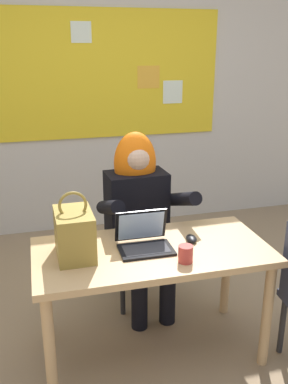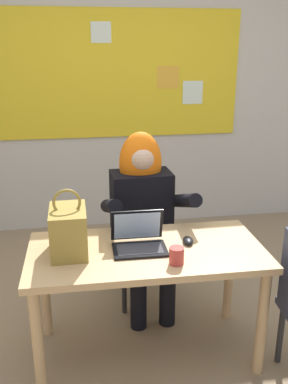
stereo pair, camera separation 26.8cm
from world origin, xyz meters
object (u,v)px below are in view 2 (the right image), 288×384
(laptop, at_px, (139,240))
(coffee_mug, at_px, (177,256))
(person_costumed, at_px, (144,207))
(computer_mouse, at_px, (188,241))
(handbag, at_px, (69,230))
(desk_main, at_px, (146,264))
(chair_at_desk, at_px, (140,231))

(laptop, bearing_deg, coffee_mug, -52.17)
(person_costumed, bearing_deg, computer_mouse, 16.05)
(computer_mouse, distance_m, handbag, 0.70)
(handbag, distance_m, coffee_mug, 0.62)
(desk_main, bearing_deg, chair_at_desk, 84.43)
(coffee_mug, bearing_deg, laptop, 126.72)
(desk_main, relative_size, person_costumed, 1.08)
(chair_at_desk, bearing_deg, person_costumed, -0.20)
(chair_at_desk, xyz_separation_m, computer_mouse, (0.19, -0.66, 0.21))
(laptop, height_order, handbag, handbag)
(chair_at_desk, xyz_separation_m, laptop, (-0.11, -0.67, 0.24))
(coffee_mug, bearing_deg, desk_main, 122.57)
(computer_mouse, bearing_deg, coffee_mug, -112.33)
(person_costumed, relative_size, handbag, 3.34)
(chair_at_desk, relative_size, coffee_mug, 9.60)
(laptop, relative_size, computer_mouse, 2.99)
(chair_at_desk, distance_m, person_costumed, 0.27)
(computer_mouse, bearing_deg, handbag, -173.78)
(computer_mouse, distance_m, coffee_mug, 0.27)
(chair_at_desk, height_order, person_costumed, person_costumed)
(desk_main, height_order, chair_at_desk, chair_at_desk)
(computer_mouse, relative_size, coffee_mug, 1.09)
(person_costumed, xyz_separation_m, laptop, (-0.12, -0.54, 0.01))
(chair_at_desk, distance_m, coffee_mug, 0.93)
(person_costumed, height_order, coffee_mug, person_costumed)
(handbag, bearing_deg, laptop, -0.78)
(person_costumed, bearing_deg, desk_main, -10.17)
(person_costumed, bearing_deg, laptop, -14.74)
(desk_main, bearing_deg, person_costumed, 82.31)
(laptop, height_order, computer_mouse, laptop)
(desk_main, distance_m, handbag, 0.49)
(laptop, bearing_deg, computer_mouse, 2.66)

